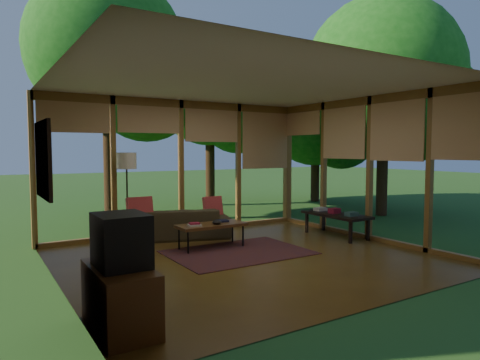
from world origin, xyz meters
TOP-DOWN VIEW (x-y plane):
  - floor at (0.00, 0.00)m, footprint 5.50×5.50m
  - ceiling at (0.00, 0.00)m, footprint 5.50×5.50m
  - wall_left at (-2.75, 0.00)m, footprint 0.04×5.00m
  - wall_front at (0.00, -2.50)m, footprint 5.50×0.04m
  - window_wall_back at (0.00, 2.50)m, footprint 5.50×0.12m
  - window_wall_right at (2.75, 0.00)m, footprint 0.12×5.00m
  - exterior_lawn at (8.00, 8.00)m, footprint 40.00×40.00m
  - tree_nw at (-0.84, 4.81)m, footprint 3.68×3.68m
  - tree_ne at (2.60, 6.23)m, footprint 3.49×3.49m
  - tree_se at (5.31, 1.90)m, footprint 3.99×3.99m
  - tree_far at (5.89, 5.17)m, footprint 3.34×3.34m
  - rug at (0.07, 0.39)m, footprint 2.24×1.59m
  - sofa at (-0.32, 2.00)m, footprint 2.12×1.36m
  - pillow_left at (-1.07, 1.95)m, footprint 0.45×0.24m
  - pillow_right at (0.43, 1.95)m, footprint 0.38×0.20m
  - ct_book_lower at (-0.50, 0.87)m, footprint 0.23×0.19m
  - ct_book_upper at (-0.50, 0.87)m, footprint 0.19×0.16m
  - ct_book_side at (0.10, 1.00)m, footprint 0.24×0.20m
  - ct_bowl at (-0.10, 0.82)m, footprint 0.16×0.16m
  - media_cabinet at (-2.47, -1.59)m, footprint 0.50×1.00m
  - television at (-2.45, -1.59)m, footprint 0.45×0.55m
  - console_book_a at (2.40, 0.11)m, footprint 0.23×0.17m
  - console_book_b at (2.40, 0.56)m, footprint 0.22×0.16m
  - console_book_c at (2.40, 0.96)m, footprint 0.24×0.17m
  - floor_lamp at (-1.21, 2.22)m, footprint 0.36×0.36m
  - coffee_table at (-0.15, 0.92)m, footprint 1.20×0.50m
  - side_console at (2.40, 0.51)m, footprint 0.60×1.40m
  - wall_painting at (-2.71, 1.40)m, footprint 0.06×1.35m

SIDE VIEW (x-z plane):
  - exterior_lawn at x=8.00m, z-range -0.01..-0.01m
  - floor at x=0.00m, z-range 0.00..0.00m
  - rug at x=0.07m, z-range 0.00..0.01m
  - sofa at x=-0.32m, z-range 0.00..0.58m
  - media_cabinet at x=-2.47m, z-range 0.00..0.60m
  - coffee_table at x=-0.15m, z-range 0.18..0.60m
  - side_console at x=2.40m, z-range 0.18..0.64m
  - ct_book_lower at x=-0.50m, z-range 0.42..0.46m
  - ct_book_side at x=0.10m, z-range 0.42..0.46m
  - ct_bowl at x=-0.10m, z-range 0.42..0.50m
  - ct_book_upper at x=-0.50m, z-range 0.45..0.48m
  - console_book_c at x=2.40m, z-range 0.45..0.52m
  - console_book_a at x=2.40m, z-range 0.46..0.54m
  - console_book_b at x=2.40m, z-range 0.46..0.55m
  - pillow_right at x=0.43m, z-range 0.37..0.77m
  - pillow_left at x=-1.07m, z-range 0.37..0.84m
  - television at x=-2.45m, z-range 0.60..1.10m
  - wall_left at x=-2.75m, z-range 0.00..2.70m
  - wall_front at x=0.00m, z-range 0.00..2.70m
  - window_wall_back at x=0.00m, z-range 0.00..2.70m
  - window_wall_right at x=2.75m, z-range 0.00..2.70m
  - floor_lamp at x=-1.21m, z-range 0.58..2.23m
  - wall_painting at x=-2.71m, z-range 0.98..2.12m
  - ceiling at x=0.00m, z-range 2.70..2.70m
  - tree_far at x=5.89m, z-range 0.58..5.10m
  - tree_ne at x=2.60m, z-range 0.91..6.23m
  - tree_se at x=5.31m, z-range 0.79..6.37m
  - tree_nw at x=-0.84m, z-range 1.09..6.97m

